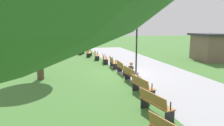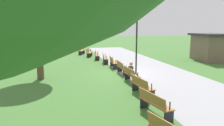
% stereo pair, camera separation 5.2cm
% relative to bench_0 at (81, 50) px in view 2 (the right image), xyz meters
% --- Properties ---
extents(ground_plane, '(120.00, 120.00, 0.00)m').
position_rel_bench_0_xyz_m(ground_plane, '(11.27, 1.98, -0.47)').
color(ground_plane, '#3D6B2D').
extents(path_paving, '(37.22, 5.12, 0.01)m').
position_rel_bench_0_xyz_m(path_paving, '(11.27, 4.37, -0.46)').
color(path_paving, '#939399').
rests_on(path_paving, ground).
extents(bench_0, '(1.68, 0.98, 0.89)m').
position_rel_bench_0_xyz_m(bench_0, '(0.00, 0.00, 0.00)').
color(bench_0, '#996633').
rests_on(bench_0, ground).
extents(bench_1, '(1.68, 0.89, 0.89)m').
position_rel_bench_0_xyz_m(bench_1, '(2.19, 0.68, 0.00)').
color(bench_1, '#996633').
rests_on(bench_1, ground).
extents(bench_2, '(1.68, 0.79, 0.89)m').
position_rel_bench_0_xyz_m(bench_2, '(4.43, 1.22, 0.00)').
color(bench_2, '#996633').
rests_on(bench_2, ground).
extents(bench_3, '(1.66, 0.69, 0.89)m').
position_rel_bench_0_xyz_m(bench_3, '(6.69, 1.60, 0.00)').
color(bench_3, '#996633').
rests_on(bench_3, ground).
extents(bench_4, '(1.64, 0.58, 0.89)m').
position_rel_bench_0_xyz_m(bench_4, '(8.98, 1.83, 0.00)').
color(bench_4, '#996633').
rests_on(bench_4, ground).
extents(bench_5, '(1.61, 0.47, 0.89)m').
position_rel_bench_0_xyz_m(bench_5, '(11.27, 1.91, 0.00)').
color(bench_5, '#996633').
rests_on(bench_5, ground).
extents(bench_6, '(1.64, 0.58, 0.89)m').
position_rel_bench_0_xyz_m(bench_6, '(13.57, 1.83, 0.00)').
color(bench_6, '#996633').
rests_on(bench_6, ground).
extents(bench_7, '(1.66, 0.69, 0.89)m').
position_rel_bench_0_xyz_m(bench_7, '(15.85, 1.60, 0.00)').
color(bench_7, '#996633').
rests_on(bench_7, ground).
extents(bench_8, '(1.68, 0.79, 0.89)m').
position_rel_bench_0_xyz_m(bench_8, '(18.12, 1.22, 0.00)').
color(bench_8, '#996633').
rests_on(bench_8, ground).
extents(person_seated, '(0.35, 0.53, 1.20)m').
position_rel_bench_0_xyz_m(person_seated, '(13.38, 1.96, 0.17)').
color(person_seated, '#4C4238').
rests_on(person_seated, ground).
extents(tree_4, '(2.96, 2.96, 5.09)m').
position_rel_bench_0_xyz_m(tree_4, '(11.54, -3.46, 3.10)').
color(tree_4, brown).
rests_on(tree_4, ground).
extents(lamp_post, '(0.32, 0.32, 4.47)m').
position_rel_bench_0_xyz_m(lamp_post, '(12.42, 2.55, 2.60)').
color(lamp_post, black).
rests_on(lamp_post, ground).
extents(kiosk, '(4.10, 3.11, 2.63)m').
position_rel_bench_0_xyz_m(kiosk, '(7.53, 11.81, 0.88)').
color(kiosk, brown).
rests_on(kiosk, ground).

